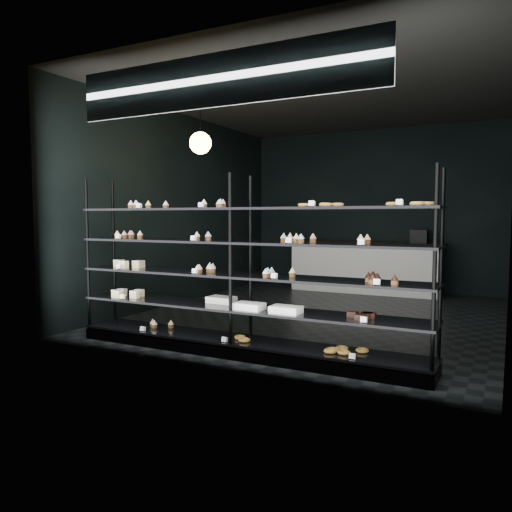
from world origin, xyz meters
TOP-DOWN VIEW (x-y plane):
  - room at (0.00, 0.00)m, footprint 5.01×6.01m
  - display_shelf at (-0.04, -2.45)m, footprint 4.00×0.50m
  - signage at (0.00, -2.93)m, footprint 3.30×0.05m
  - pendant_lamp at (-1.23, -1.36)m, footprint 0.29×0.29m
  - service_counter at (-0.00, 2.50)m, footprint 2.91×0.65m

SIDE VIEW (x-z plane):
  - service_counter at x=0.00m, z-range -0.11..1.12m
  - display_shelf at x=-0.04m, z-range -0.33..1.58m
  - room at x=0.00m, z-range 0.00..3.20m
  - pendant_lamp at x=-1.23m, z-range 2.01..2.89m
  - signage at x=0.00m, z-range 2.50..3.00m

